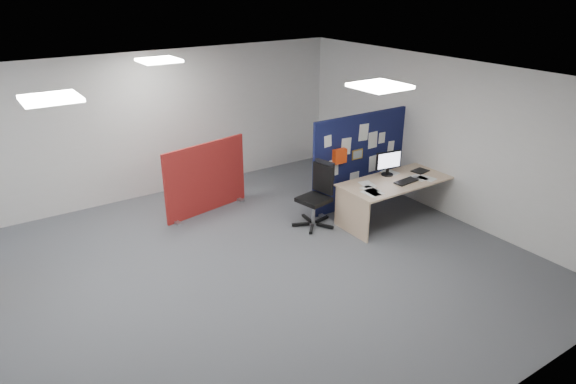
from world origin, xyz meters
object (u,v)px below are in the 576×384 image
navy_divider (359,161)px  red_divider (206,179)px  main_desk (394,188)px  office_chair (318,190)px  monitor_main (388,162)px

navy_divider → red_divider: navy_divider is taller
main_desk → office_chair: size_ratio=1.87×
navy_divider → main_desk: size_ratio=1.03×
navy_divider → office_chair: 1.14m
navy_divider → red_divider: bearing=152.3°
main_desk → office_chair: office_chair is taller
navy_divider → monitor_main: size_ratio=4.25×
office_chair → main_desk: bearing=-35.8°
navy_divider → monitor_main: 0.60m
monitor_main → office_chair: size_ratio=0.45×
main_desk → office_chair: 1.33m
navy_divider → main_desk: 0.85m
main_desk → monitor_main: size_ratio=4.13×
main_desk → monitor_main: 0.45m
main_desk → office_chair: bearing=155.3°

